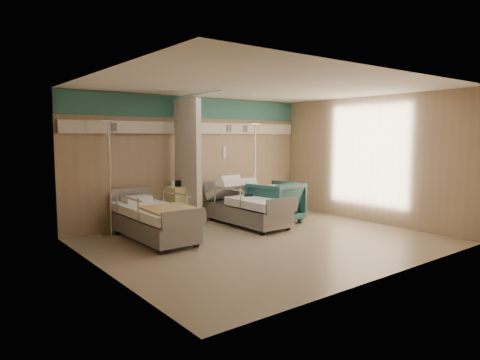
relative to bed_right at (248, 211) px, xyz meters
name	(u,v)px	position (x,y,z in m)	size (l,w,h in m)	color
ground	(267,241)	(-0.60, -1.30, -0.32)	(6.00, 5.00, 0.00)	#85735C
room_walls	(257,139)	(-0.63, -1.05, 1.55)	(6.04, 5.04, 2.82)	tan
bed_right	(248,211)	(0.00, 0.00, 0.00)	(1.00, 2.16, 0.63)	white
bed_left	(155,224)	(-2.20, 0.00, 0.00)	(1.00, 2.16, 0.63)	white
bedside_cabinet	(180,206)	(-1.15, 0.90, 0.11)	(0.50, 0.48, 0.85)	#F6F09A
visitor_armchair	(275,202)	(0.65, -0.16, 0.15)	(0.98, 1.01, 0.92)	#1E4D4D
waffle_blanket	(276,180)	(0.66, -0.15, 0.64)	(0.64, 0.57, 0.07)	white
iv_stand_right	(255,198)	(0.76, 0.70, 0.14)	(0.40, 0.40, 2.23)	silver
iv_stand_left	(111,212)	(-2.68, 0.89, 0.14)	(0.40, 0.40, 2.23)	silver
call_remote	(248,195)	(0.03, 0.02, 0.33)	(0.18, 0.08, 0.04)	black
tan_blanket	(170,209)	(-2.13, -0.46, 0.33)	(0.82, 1.04, 0.04)	tan
toiletry_bag	(179,183)	(-1.16, 0.92, 0.60)	(0.23, 0.15, 0.13)	black
white_cup	(173,184)	(-1.32, 0.90, 0.60)	(0.09, 0.09, 0.13)	white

